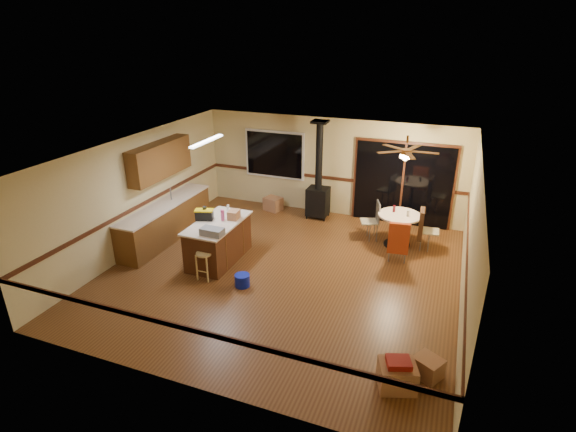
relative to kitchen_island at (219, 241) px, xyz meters
The scene contains 35 objects.
floor 1.57m from the kitchen_island, ahead, with size 7.00×7.00×0.00m, color brown.
ceiling 2.62m from the kitchen_island, ahead, with size 7.00×7.00×0.00m, color silver.
wall_back 3.90m from the kitchen_island, 66.80° to the left, with size 7.00×7.00×0.00m, color #CEBD82.
wall_front 3.90m from the kitchen_island, 66.80° to the right, with size 7.00×7.00×0.00m, color #CEBD82.
wall_left 2.17m from the kitchen_island, behind, with size 7.00×7.00×0.00m, color #CEBD82.
wall_right 5.07m from the kitchen_island, ahead, with size 7.00×7.00×0.00m, color #CEBD82.
chair_rail 1.60m from the kitchen_island, ahead, with size 7.00×7.00×0.08m, color #421E10, non-canonical shape.
window 3.61m from the kitchen_island, 91.66° to the left, with size 1.72×0.10×1.32m, color black.
sliding_door 4.88m from the kitchen_island, 45.42° to the left, with size 2.52×0.10×2.10m, color black.
lower_cabinets 1.77m from the kitchen_island, 163.61° to the left, with size 0.60×3.00×0.86m, color brown.
countertop 1.82m from the kitchen_island, 163.61° to the left, with size 0.64×3.04×0.04m, color beige.
upper_cabinets 2.43m from the kitchen_island, 159.02° to the left, with size 0.35×2.00×0.80m, color brown.
kitchen_island is the anchor object (origin of this frame).
wood_stove 3.33m from the kitchen_island, 66.91° to the left, with size 0.55×0.50×2.52m.
ceiling_fan 4.49m from the kitchen_island, 30.88° to the left, with size 0.24×0.24×0.55m.
fluorescent_strip 2.15m from the kitchen_island, 135.00° to the left, with size 0.10×1.20×0.04m, color white.
toolbox_grey 0.82m from the kitchen_island, 69.62° to the right, with size 0.46×0.26×0.14m, color slate.
toolbox_black 0.64m from the kitchen_island, behind, with size 0.37×0.19×0.20m, color black.
toolbox_yellow_lid 0.74m from the kitchen_island, behind, with size 0.39×0.21×0.03m, color gold.
box_on_island 0.66m from the kitchen_island, 49.72° to the left, with size 0.21×0.28×0.19m, color #9E6946.
bottle_dark 0.68m from the kitchen_island, behind, with size 0.08×0.08×0.29m, color black.
bottle_pink 0.59m from the kitchen_island, 62.94° to the left, with size 0.08×0.08×0.24m, color #D84C8C.
bottle_white 0.80m from the kitchen_island, 95.53° to the left, with size 0.06×0.06×0.17m, color white.
bar_stool 0.84m from the kitchen_island, 81.00° to the right, with size 0.32×0.32×0.59m, color tan.
blue_bucket 1.29m from the kitchen_island, 40.12° to the right, with size 0.30×0.30×0.25m, color #0C1AAD.
dining_table 4.13m from the kitchen_island, 30.88° to the left, with size 0.98×0.98×0.78m.
glass_red 4.08m from the kitchen_island, 33.18° to the left, with size 0.06×0.06×0.16m, color #590C14.
glass_cream 4.28m from the kitchen_island, 29.06° to the left, with size 0.06×0.06×0.15m, color beige.
chair_left 3.71m from the kitchen_island, 37.46° to the left, with size 0.52×0.51×0.51m.
chair_near 3.87m from the kitchen_island, 18.67° to the left, with size 0.47×0.50×0.70m.
chair_right 4.60m from the kitchen_island, 27.99° to the left, with size 0.48×0.45×0.70m.
box_under_window 3.11m from the kitchen_island, 90.35° to the left, with size 0.46×0.37×0.37m, color #9E6946.
box_corner_a 4.88m from the kitchen_island, 30.28° to the right, with size 0.51×0.43×0.39m, color #9E6946.
box_corner_b 5.05m from the kitchen_island, 24.28° to the right, with size 0.39×0.33×0.31m, color #9E6946.
box_small_red 4.87m from the kitchen_island, 30.28° to the right, with size 0.33×0.28×0.09m, color maroon.
Camera 1 is at (3.04, -7.63, 4.75)m, focal length 28.00 mm.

